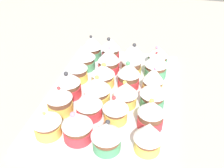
{
  "coord_description": "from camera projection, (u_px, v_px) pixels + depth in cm",
  "views": [
    {
      "loc": [
        -51.02,
        -11.72,
        41.88
      ],
      "look_at": [
        0.0,
        0.0,
        4.2
      ],
      "focal_mm": 40.58,
      "sensor_mm": 36.0,
      "label": 1
    }
  ],
  "objects": [
    {
      "name": "cupcake_12",
      "position": [
        77.0,
        125.0,
        0.52
      ],
      "size": [
        6.38,
        6.38,
        7.45
      ],
      "color": "#D1333D",
      "rests_on": "baking_tray"
    },
    {
      "name": "cupcake_2",
      "position": [
        153.0,
        93.0,
        0.6
      ],
      "size": [
        6.33,
        6.33,
        7.64
      ],
      "color": "#4C9E6B",
      "rests_on": "baking_tray"
    },
    {
      "name": "cupcake_23",
      "position": [
        92.0,
        46.0,
        0.79
      ],
      "size": [
        5.96,
        5.96,
        7.91
      ],
      "color": "#4C9E6B",
      "rests_on": "baking_tray"
    },
    {
      "name": "ground_plane",
      "position": [
        112.0,
        101.0,
        0.68
      ],
      "size": [
        180.0,
        180.0,
        3.0
      ],
      "primitive_type": "cube",
      "color": "#B2A899"
    },
    {
      "name": "cupcake_22",
      "position": [
        85.0,
        58.0,
        0.74
      ],
      "size": [
        6.22,
        6.22,
        6.81
      ],
      "color": "#4C9E6B",
      "rests_on": "baking_tray"
    },
    {
      "name": "cupcake_21",
      "position": [
        77.0,
        69.0,
        0.69
      ],
      "size": [
        5.72,
        5.72,
        6.84
      ],
      "color": "#EFC651",
      "rests_on": "baking_tray"
    },
    {
      "name": "cupcake_11",
      "position": [
        133.0,
        53.0,
        0.77
      ],
      "size": [
        5.7,
        5.7,
        6.91
      ],
      "color": "#EFC651",
      "rests_on": "baking_tray"
    },
    {
      "name": "cupcake_13",
      "position": [
        89.0,
        104.0,
        0.57
      ],
      "size": [
        6.26,
        6.26,
        6.99
      ],
      "color": "#D1333D",
      "rests_on": "baking_tray"
    },
    {
      "name": "cupcake_5",
      "position": [
        158.0,
        56.0,
        0.75
      ],
      "size": [
        5.84,
        5.84,
        6.94
      ],
      "color": "#4C9E6B",
      "rests_on": "baking_tray"
    },
    {
      "name": "cupcake_4",
      "position": [
        156.0,
        64.0,
        0.71
      ],
      "size": [
        6.49,
        6.49,
        7.98
      ],
      "color": "#4C9E6B",
      "rests_on": "baking_tray"
    },
    {
      "name": "cupcake_8",
      "position": [
        126.0,
        93.0,
        0.6
      ],
      "size": [
        5.92,
        5.92,
        6.96
      ],
      "color": "#EFC651",
      "rests_on": "baking_tray"
    },
    {
      "name": "cupcake_10",
      "position": [
        132.0,
        63.0,
        0.72
      ],
      "size": [
        6.07,
        6.07,
        6.91
      ],
      "color": "#EFC651",
      "rests_on": "baking_tray"
    },
    {
      "name": "cupcake_3",
      "position": [
        153.0,
        79.0,
        0.65
      ],
      "size": [
        5.35,
        5.35,
        7.52
      ],
      "color": "#EFC651",
      "rests_on": "baking_tray"
    },
    {
      "name": "cupcake_9",
      "position": [
        129.0,
        75.0,
        0.66
      ],
      "size": [
        5.89,
        5.89,
        8.08
      ],
      "color": "#D1333D",
      "rests_on": "baking_tray"
    },
    {
      "name": "baking_tray",
      "position": [
        112.0,
        95.0,
        0.67
      ],
      "size": [
        46.41,
        32.72,
        1.2
      ],
      "color": "silver",
      "rests_on": "ground_plane"
    },
    {
      "name": "cupcake_20",
      "position": [
        68.0,
        84.0,
        0.64
      ],
      "size": [
        6.18,
        6.18,
        7.51
      ],
      "color": "#D1333D",
      "rests_on": "baking_tray"
    },
    {
      "name": "cupcake_15",
      "position": [
        103.0,
        75.0,
        0.67
      ],
      "size": [
        6.3,
        6.3,
        6.96
      ],
      "color": "#EFC651",
      "rests_on": "baking_tray"
    },
    {
      "name": "cupcake_19",
      "position": [
        59.0,
        99.0,
        0.58
      ],
      "size": [
        6.21,
        6.21,
        7.75
      ],
      "color": "#EFC651",
      "rests_on": "baking_tray"
    },
    {
      "name": "cupcake_17",
      "position": [
        111.0,
        49.0,
        0.78
      ],
      "size": [
        5.88,
        5.88,
        8.0
      ],
      "color": "#D1333D",
      "rests_on": "baking_tray"
    },
    {
      "name": "cupcake_6",
      "position": [
        107.0,
        136.0,
        0.49
      ],
      "size": [
        6.23,
        6.23,
        7.25
      ],
      "color": "#4C9E6B",
      "rests_on": "baking_tray"
    },
    {
      "name": "cupcake_18",
      "position": [
        47.0,
        122.0,
        0.53
      ],
      "size": [
        6.25,
        6.25,
        6.74
      ],
      "color": "#EFC651",
      "rests_on": "baking_tray"
    },
    {
      "name": "cupcake_0",
      "position": [
        148.0,
        136.0,
        0.49
      ],
      "size": [
        5.8,
        5.8,
        7.22
      ],
      "color": "#EFC651",
      "rests_on": "baking_tray"
    },
    {
      "name": "cupcake_14",
      "position": [
        97.0,
        89.0,
        0.61
      ],
      "size": [
        6.68,
        6.68,
        7.86
      ],
      "color": "#EFC651",
      "rests_on": "baking_tray"
    },
    {
      "name": "cupcake_7",
      "position": [
        116.0,
        108.0,
        0.56
      ],
      "size": [
        5.9,
        5.9,
        7.37
      ],
      "color": "#EFC651",
      "rests_on": "baking_tray"
    },
    {
      "name": "cupcake_16",
      "position": [
        109.0,
        60.0,
        0.73
      ],
      "size": [
        6.18,
        6.18,
        7.86
      ],
      "color": "#D1333D",
      "rests_on": "baking_tray"
    },
    {
      "name": "cupcake_1",
      "position": [
        151.0,
        114.0,
        0.54
      ],
      "size": [
        5.82,
        5.82,
        7.58
      ],
      "color": "#D1333D",
      "rests_on": "baking_tray"
    }
  ]
}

